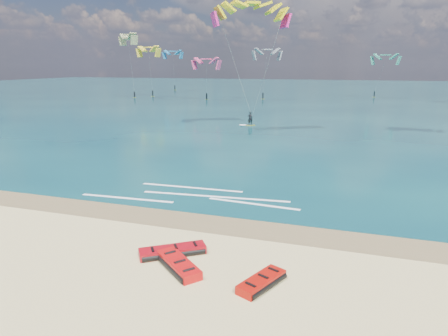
{
  "coord_description": "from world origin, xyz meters",
  "views": [
    {
      "loc": [
        8.58,
        -14.48,
        7.65
      ],
      "look_at": [
        1.43,
        8.0,
        1.54
      ],
      "focal_mm": 32.0,
      "sensor_mm": 36.0,
      "label": 1
    }
  ],
  "objects_px": {
    "packed_kite_left": "(173,255)",
    "packed_kite_right": "(261,286)",
    "packed_kite_mid": "(179,269)",
    "kitesurfer_main": "(251,59)"
  },
  "relations": [
    {
      "from": "packed_kite_right",
      "to": "packed_kite_mid",
      "type": "bearing_deg",
      "value": 109.92
    },
    {
      "from": "packed_kite_left",
      "to": "packed_kite_right",
      "type": "distance_m",
      "value": 4.23
    },
    {
      "from": "packed_kite_left",
      "to": "kitesurfer_main",
      "type": "bearing_deg",
      "value": 63.67
    },
    {
      "from": "packed_kite_left",
      "to": "kitesurfer_main",
      "type": "xyz_separation_m",
      "value": [
        -5.08,
        33.27,
        8.28
      ]
    },
    {
      "from": "kitesurfer_main",
      "to": "packed_kite_left",
      "type": "bearing_deg",
      "value": -103.33
    },
    {
      "from": "packed_kite_left",
      "to": "packed_kite_right",
      "type": "height_order",
      "value": "packed_kite_left"
    },
    {
      "from": "packed_kite_left",
      "to": "packed_kite_mid",
      "type": "relative_size",
      "value": 1.08
    },
    {
      "from": "packed_kite_right",
      "to": "kitesurfer_main",
      "type": "bearing_deg",
      "value": 38.82
    },
    {
      "from": "packed_kite_mid",
      "to": "packed_kite_right",
      "type": "relative_size",
      "value": 1.18
    },
    {
      "from": "packed_kite_right",
      "to": "kitesurfer_main",
      "type": "distance_m",
      "value": 36.67
    }
  ]
}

